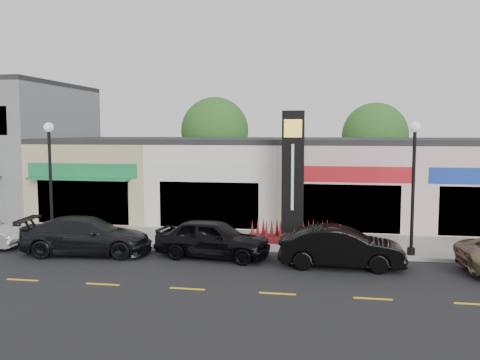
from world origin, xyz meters
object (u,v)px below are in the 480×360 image
Objects in this scene: lamp_east_near at (414,174)px; car_dark_sedan at (87,236)px; car_black_conv at (341,247)px; lamp_west_near at (50,169)px; pylon_sign at (293,196)px; car_black_sedan at (213,238)px.

car_dark_sedan is (-13.51, -1.57, -2.68)m from lamp_east_near.
car_black_conv is at bearing -146.89° from lamp_east_near.
lamp_west_near reaches higher than car_black_conv.
lamp_west_near is 11.19m from pylon_sign.
lamp_east_near reaches higher than car_black_conv.
car_dark_sedan is at bearing 88.56° from car_black_conv.
car_dark_sedan is 10.63m from car_black_conv.
lamp_west_near is 1.00× the size of lamp_east_near.
lamp_west_near is at bearing 88.12° from car_black_sedan.
car_black_sedan is (7.92, -1.27, -2.66)m from lamp_west_near.
pylon_sign is at bearing -75.40° from car_dark_sedan.
car_black_sedan is (-3.08, -2.96, -1.46)m from pylon_sign.
car_dark_sedan is at bearing -173.38° from lamp_east_near.
pylon_sign reaches higher than lamp_west_near.
car_black_sedan is 1.01× the size of car_black_conv.
car_black_conv is (10.62, -0.32, -0.02)m from car_dark_sedan.
car_dark_sedan is at bearing 100.40° from car_black_sedan.
car_dark_sedan is 5.44m from car_black_sedan.
lamp_east_near is (16.00, 0.00, 0.00)m from lamp_west_near.
lamp_east_near is 0.91× the size of pylon_sign.
lamp_west_near and lamp_east_near have the same top height.
lamp_east_near is 1.15× the size of car_black_sedan.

